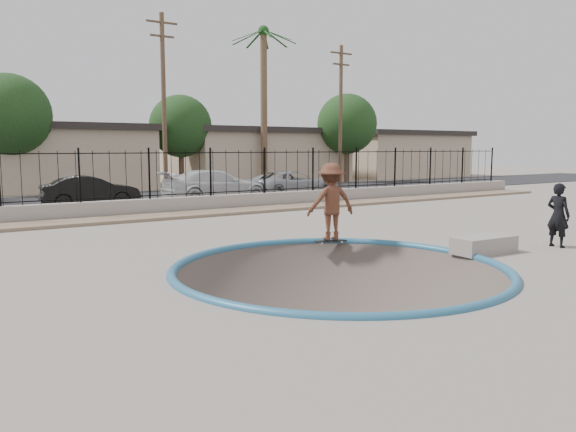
{
  "coord_description": "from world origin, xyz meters",
  "views": [
    {
      "loc": [
        -7.17,
        -9.94,
        2.51
      ],
      "look_at": [
        0.7,
        2.0,
        0.75
      ],
      "focal_mm": 35.0,
      "sensor_mm": 36.0,
      "label": 1
    }
  ],
  "objects_px": {
    "skater": "(331,205)",
    "videographer": "(558,215)",
    "skateboard": "(331,241)",
    "car_d": "(292,184)",
    "concrete_ledge": "(484,245)",
    "car_c": "(216,186)",
    "car_b": "(91,191)"
  },
  "relations": [
    {
      "from": "skater",
      "to": "videographer",
      "type": "height_order",
      "value": "skater"
    },
    {
      "from": "skateboard",
      "to": "car_d",
      "type": "relative_size",
      "value": 0.19
    },
    {
      "from": "videographer",
      "to": "concrete_ledge",
      "type": "relative_size",
      "value": 1.01
    },
    {
      "from": "skater",
      "to": "videographer",
      "type": "xyz_separation_m",
      "value": [
        4.44,
        -3.59,
        -0.19
      ]
    },
    {
      "from": "skateboard",
      "to": "car_c",
      "type": "height_order",
      "value": "car_c"
    },
    {
      "from": "skater",
      "to": "car_c",
      "type": "height_order",
      "value": "skater"
    },
    {
      "from": "car_d",
      "to": "videographer",
      "type": "bearing_deg",
      "value": 166.82
    },
    {
      "from": "car_c",
      "to": "skater",
      "type": "bearing_deg",
      "value": 170.59
    },
    {
      "from": "skateboard",
      "to": "concrete_ledge",
      "type": "xyz_separation_m",
      "value": [
        2.22,
        -3.1,
        0.14
      ]
    },
    {
      "from": "concrete_ledge",
      "to": "car_b",
      "type": "bearing_deg",
      "value": 108.29
    },
    {
      "from": "car_b",
      "to": "concrete_ledge",
      "type": "bearing_deg",
      "value": -158.82
    },
    {
      "from": "car_b",
      "to": "car_d",
      "type": "height_order",
      "value": "car_d"
    },
    {
      "from": "skateboard",
      "to": "videographer",
      "type": "xyz_separation_m",
      "value": [
        4.44,
        -3.59,
        0.75
      ]
    },
    {
      "from": "car_b",
      "to": "car_c",
      "type": "relative_size",
      "value": 0.79
    },
    {
      "from": "skater",
      "to": "car_b",
      "type": "height_order",
      "value": "skater"
    },
    {
      "from": "skateboard",
      "to": "car_c",
      "type": "bearing_deg",
      "value": 90.66
    },
    {
      "from": "skateboard",
      "to": "concrete_ledge",
      "type": "bearing_deg",
      "value": -41.9
    },
    {
      "from": "car_b",
      "to": "car_c",
      "type": "xyz_separation_m",
      "value": [
        5.43,
        -0.78,
        0.08
      ]
    },
    {
      "from": "car_b",
      "to": "car_c",
      "type": "height_order",
      "value": "car_c"
    },
    {
      "from": "car_c",
      "to": "concrete_ledge",
      "type": "bearing_deg",
      "value": -178.55
    },
    {
      "from": "skateboard",
      "to": "videographer",
      "type": "distance_m",
      "value": 5.76
    },
    {
      "from": "skater",
      "to": "skateboard",
      "type": "height_order",
      "value": "skater"
    },
    {
      "from": "concrete_ledge",
      "to": "car_b",
      "type": "xyz_separation_m",
      "value": [
        -5.18,
        15.68,
        0.48
      ]
    },
    {
      "from": "car_b",
      "to": "car_d",
      "type": "bearing_deg",
      "value": -91.74
    },
    {
      "from": "videographer",
      "to": "concrete_ledge",
      "type": "xyz_separation_m",
      "value": [
        -2.22,
        0.49,
        -0.61
      ]
    },
    {
      "from": "skater",
      "to": "car_b",
      "type": "bearing_deg",
      "value": -63.67
    },
    {
      "from": "car_c",
      "to": "car_d",
      "type": "height_order",
      "value": "car_c"
    },
    {
      "from": "skater",
      "to": "skateboard",
      "type": "relative_size",
      "value": 2.26
    },
    {
      "from": "skateboard",
      "to": "car_b",
      "type": "xyz_separation_m",
      "value": [
        -2.96,
        12.58,
        0.62
      ]
    },
    {
      "from": "concrete_ledge",
      "to": "videographer",
      "type": "bearing_deg",
      "value": -12.51
    },
    {
      "from": "skater",
      "to": "car_b",
      "type": "distance_m",
      "value": 12.93
    },
    {
      "from": "skater",
      "to": "car_d",
      "type": "bearing_deg",
      "value": -106.41
    }
  ]
}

